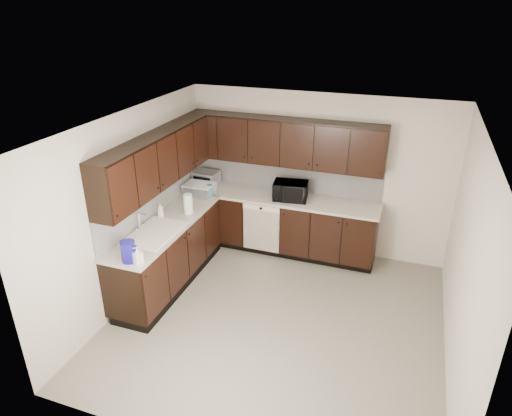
% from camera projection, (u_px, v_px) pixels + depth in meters
% --- Properties ---
extents(floor, '(4.00, 4.00, 0.00)m').
position_uv_depth(floor, '(277.00, 319.00, 5.80)').
color(floor, gray).
rests_on(floor, ground).
extents(ceiling, '(4.00, 4.00, 0.00)m').
position_uv_depth(ceiling, '(282.00, 126.00, 4.75)').
color(ceiling, white).
rests_on(ceiling, wall_back).
extents(wall_back, '(4.00, 0.02, 2.50)m').
position_uv_depth(wall_back, '(317.00, 175.00, 6.99)').
color(wall_back, beige).
rests_on(wall_back, floor).
extents(wall_left, '(0.02, 4.00, 2.50)m').
position_uv_depth(wall_left, '(131.00, 208.00, 5.88)').
color(wall_left, beige).
rests_on(wall_left, floor).
extents(wall_right, '(0.02, 4.00, 2.50)m').
position_uv_depth(wall_right, '(466.00, 263.00, 4.67)').
color(wall_right, beige).
rests_on(wall_right, floor).
extents(wall_front, '(4.00, 0.02, 2.50)m').
position_uv_depth(wall_front, '(205.00, 345.00, 3.56)').
color(wall_front, beige).
rests_on(wall_front, floor).
extents(lower_cabinets, '(3.00, 2.80, 0.90)m').
position_uv_depth(lower_cabinets, '(236.00, 238.00, 6.88)').
color(lower_cabinets, black).
rests_on(lower_cabinets, floor).
extents(countertop, '(3.03, 2.83, 0.04)m').
position_uv_depth(countertop, '(235.00, 208.00, 6.67)').
color(countertop, '#B5AF9E').
rests_on(countertop, lower_cabinets).
extents(backsplash, '(3.00, 2.80, 0.48)m').
position_uv_depth(backsplash, '(227.00, 185.00, 6.80)').
color(backsplash, '#B6B7B2').
rests_on(backsplash, countertop).
extents(upper_cabinets, '(3.00, 2.80, 0.70)m').
position_uv_depth(upper_cabinets, '(230.00, 150.00, 6.42)').
color(upper_cabinets, black).
rests_on(upper_cabinets, wall_back).
extents(dishwasher, '(0.58, 0.04, 0.78)m').
position_uv_depth(dishwasher, '(261.00, 225.00, 6.99)').
color(dishwasher, beige).
rests_on(dishwasher, lower_cabinets).
extents(sink, '(0.54, 0.82, 0.42)m').
position_uv_depth(sink, '(155.00, 238.00, 5.93)').
color(sink, beige).
rests_on(sink, countertop).
extents(microwave, '(0.55, 0.41, 0.28)m').
position_uv_depth(microwave, '(290.00, 191.00, 6.85)').
color(microwave, black).
rests_on(microwave, countertop).
extents(soap_bottle_a, '(0.13, 0.13, 0.21)m').
position_uv_depth(soap_bottle_a, '(137.00, 255.00, 5.21)').
color(soap_bottle_a, gray).
rests_on(soap_bottle_a, countertop).
extents(soap_bottle_b, '(0.09, 0.09, 0.23)m').
position_uv_depth(soap_bottle_b, '(160.00, 210.00, 6.30)').
color(soap_bottle_b, gray).
rests_on(soap_bottle_b, countertop).
extents(toaster_oven, '(0.41, 0.32, 0.24)m').
position_uv_depth(toaster_oven, '(206.00, 179.00, 7.36)').
color(toaster_oven, '#BCBCBE').
rests_on(toaster_oven, countertop).
extents(storage_bin, '(0.48, 0.39, 0.17)m').
position_uv_depth(storage_bin, '(200.00, 190.00, 7.04)').
color(storage_bin, white).
rests_on(storage_bin, countertop).
extents(blue_pitcher, '(0.18, 0.18, 0.26)m').
position_uv_depth(blue_pitcher, '(128.00, 251.00, 5.24)').
color(blue_pitcher, '#16109B').
rests_on(blue_pitcher, countertop).
extents(teal_tumbler, '(0.09, 0.09, 0.19)m').
position_uv_depth(teal_tumbler, '(210.00, 190.00, 6.98)').
color(teal_tumbler, '#0D8296').
rests_on(teal_tumbler, countertop).
extents(paper_towel_roll, '(0.17, 0.17, 0.29)m').
position_uv_depth(paper_towel_roll, '(188.00, 204.00, 6.41)').
color(paper_towel_roll, silver).
rests_on(paper_towel_roll, countertop).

